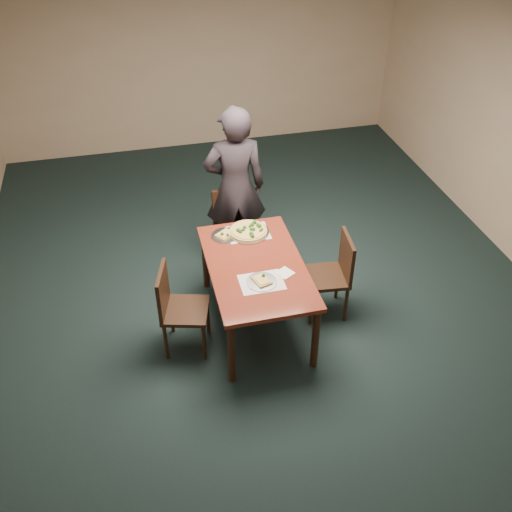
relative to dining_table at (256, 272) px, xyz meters
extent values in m
plane|color=black|center=(0.15, 0.21, -0.66)|extent=(8.00, 8.00, 0.00)
plane|color=tan|center=(0.15, 4.21, 0.74)|extent=(6.00, 0.00, 6.00)
plane|color=white|center=(0.15, 0.21, 2.14)|extent=(8.00, 8.00, 0.00)
cube|color=#5B1C12|center=(0.00, 0.00, 0.07)|extent=(0.90, 1.50, 0.04)
cylinder|color=black|center=(-0.39, -0.69, -0.31)|extent=(0.07, 0.07, 0.70)
cylinder|color=black|center=(-0.39, 0.69, -0.31)|extent=(0.07, 0.07, 0.70)
cylinder|color=black|center=(0.39, -0.69, -0.31)|extent=(0.07, 0.07, 0.70)
cylinder|color=black|center=(0.39, 0.69, -0.31)|extent=(0.07, 0.07, 0.70)
cube|color=black|center=(0.02, 1.00, -0.21)|extent=(0.48, 0.48, 0.04)
cylinder|color=black|center=(-0.12, 0.79, -0.44)|extent=(0.04, 0.04, 0.43)
cylinder|color=black|center=(-0.18, 1.15, -0.44)|extent=(0.04, 0.04, 0.43)
cylinder|color=black|center=(0.23, 0.85, -0.44)|extent=(0.04, 0.04, 0.43)
cylinder|color=black|center=(0.17, 1.21, -0.44)|extent=(0.04, 0.04, 0.43)
cube|color=black|center=(-0.01, 1.19, 0.03)|extent=(0.42, 0.10, 0.44)
cube|color=black|center=(-0.72, -0.15, -0.21)|extent=(0.51, 0.51, 0.04)
cylinder|color=black|center=(-0.59, -0.38, -0.44)|extent=(0.04, 0.04, 0.43)
cylinder|color=black|center=(-0.94, -0.28, -0.44)|extent=(0.04, 0.04, 0.43)
cylinder|color=black|center=(-0.49, -0.03, -0.44)|extent=(0.04, 0.04, 0.43)
cylinder|color=black|center=(-0.84, 0.07, -0.44)|extent=(0.04, 0.04, 0.43)
cube|color=black|center=(-0.90, -0.10, 0.03)|extent=(0.14, 0.41, 0.44)
cube|color=black|center=(0.73, 0.01, -0.21)|extent=(0.46, 0.46, 0.04)
cylinder|color=black|center=(0.57, 0.21, -0.44)|extent=(0.04, 0.04, 0.43)
cylinder|color=black|center=(0.93, 0.17, -0.44)|extent=(0.04, 0.04, 0.43)
cylinder|color=black|center=(0.53, -0.15, -0.44)|extent=(0.04, 0.04, 0.43)
cylinder|color=black|center=(0.89, -0.19, -0.44)|extent=(0.04, 0.04, 0.43)
cube|color=black|center=(0.92, -0.01, 0.03)|extent=(0.08, 0.42, 0.44)
imported|color=black|center=(0.04, 1.15, 0.27)|extent=(0.70, 0.48, 1.86)
cube|color=white|center=(0.05, 0.53, 0.09)|extent=(0.42, 0.32, 0.00)
cube|color=white|center=(-0.01, -0.27, 0.09)|extent=(0.40, 0.30, 0.00)
cylinder|color=silver|center=(0.05, 0.53, 0.10)|extent=(0.43, 0.43, 0.01)
cylinder|color=#B18F44|center=(0.05, 0.53, 0.12)|extent=(0.39, 0.39, 0.02)
cylinder|color=#FBED83|center=(0.05, 0.53, 0.13)|extent=(0.34, 0.34, 0.01)
sphere|color=#184715|center=(0.02, 0.56, 0.15)|extent=(0.04, 0.04, 0.04)
sphere|color=#184715|center=(-0.04, 0.50, 0.15)|extent=(0.04, 0.04, 0.04)
sphere|color=#184715|center=(0.10, 0.50, 0.15)|extent=(0.04, 0.04, 0.04)
sphere|color=#184715|center=(0.06, 0.43, 0.15)|extent=(0.04, 0.04, 0.04)
sphere|color=#184715|center=(0.17, 0.54, 0.15)|extent=(0.04, 0.04, 0.04)
sphere|color=#184715|center=(0.18, 0.48, 0.14)|extent=(0.03, 0.03, 0.03)
sphere|color=#184715|center=(0.16, 0.47, 0.14)|extent=(0.03, 0.03, 0.03)
sphere|color=#184715|center=(0.10, 0.58, 0.15)|extent=(0.04, 0.04, 0.04)
sphere|color=#184715|center=(0.07, 0.51, 0.14)|extent=(0.03, 0.03, 0.03)
sphere|color=#184715|center=(0.06, 0.39, 0.15)|extent=(0.04, 0.04, 0.04)
sphere|color=#184715|center=(-0.01, 0.52, 0.14)|extent=(0.03, 0.03, 0.03)
sphere|color=#184715|center=(0.16, 0.57, 0.15)|extent=(0.04, 0.04, 0.04)
sphere|color=#184715|center=(0.07, 0.57, 0.14)|extent=(0.03, 0.03, 0.03)
sphere|color=#184715|center=(0.14, 0.62, 0.15)|extent=(0.04, 0.04, 0.04)
sphere|color=#184715|center=(-0.06, 0.52, 0.15)|extent=(0.04, 0.04, 0.04)
cylinder|color=silver|center=(-0.01, -0.27, 0.10)|extent=(0.28, 0.28, 0.01)
cube|color=#B18F44|center=(-0.01, -0.27, 0.11)|extent=(0.18, 0.20, 0.02)
cube|color=#FBED83|center=(-0.01, -0.27, 0.12)|extent=(0.14, 0.16, 0.01)
sphere|color=#184715|center=(0.01, -0.23, 0.13)|extent=(0.03, 0.03, 0.03)
sphere|color=#184715|center=(0.01, -0.23, 0.14)|extent=(0.03, 0.03, 0.03)
cylinder|color=silver|center=(-0.20, 0.53, 0.10)|extent=(0.28, 0.28, 0.01)
cube|color=#B18F44|center=(-0.20, 0.53, 0.11)|extent=(0.21, 0.20, 0.02)
cube|color=#FBED83|center=(-0.20, 0.53, 0.12)|extent=(0.17, 0.16, 0.01)
sphere|color=#184715|center=(-0.23, 0.51, 0.13)|extent=(0.03, 0.03, 0.03)
sphere|color=#184715|center=(-0.18, 0.49, 0.13)|extent=(0.03, 0.03, 0.03)
cube|color=white|center=(0.23, -0.19, 0.09)|extent=(0.19, 0.19, 0.01)
camera|label=1|loc=(-1.00, -4.13, 3.42)|focal=40.00mm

